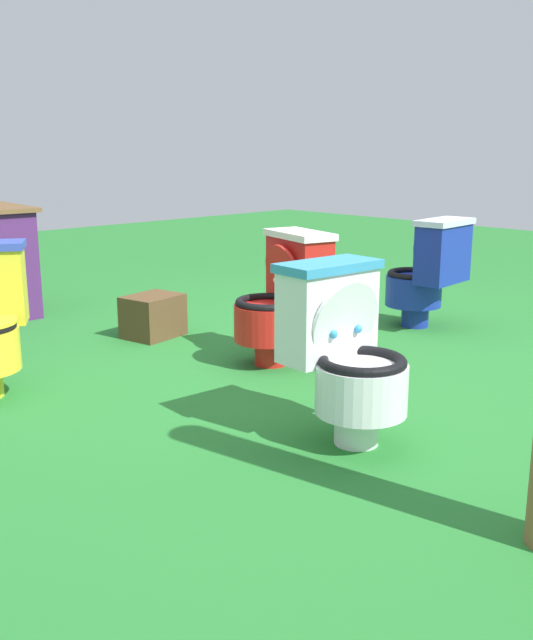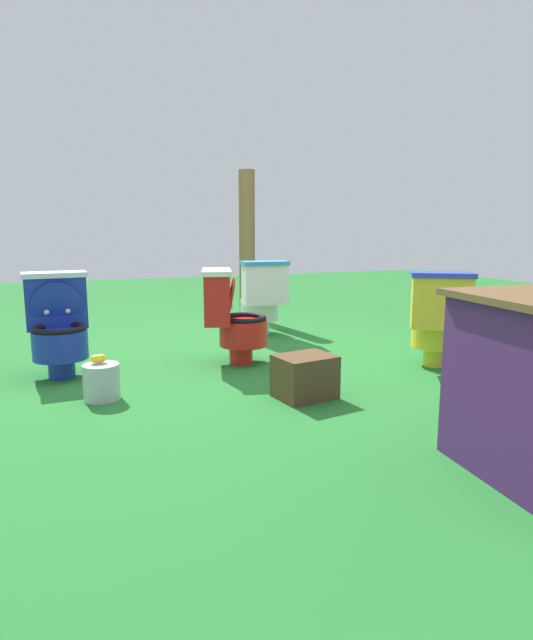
% 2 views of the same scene
% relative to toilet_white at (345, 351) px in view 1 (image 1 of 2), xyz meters
% --- Properties ---
extents(ground, '(14.00, 14.00, 0.00)m').
position_rel_toilet_white_xyz_m(ground, '(0.65, 0.79, -0.37)').
color(ground, '#26752D').
extents(toilet_white, '(0.45, 0.52, 0.73)m').
position_rel_toilet_white_xyz_m(toilet_white, '(0.00, 0.00, 0.00)').
color(toilet_white, white).
rests_on(toilet_white, ground).
extents(toilet_blue, '(0.45, 0.52, 0.73)m').
position_rel_toilet_white_xyz_m(toilet_blue, '(1.82, 0.83, 0.00)').
color(toilet_blue, '#192D9E').
rests_on(toilet_blue, ground).
extents(toilet_red, '(0.58, 0.51, 0.73)m').
position_rel_toilet_white_xyz_m(toilet_red, '(0.58, 0.94, 0.00)').
color(toilet_red, red).
rests_on(toilet_red, ground).
extents(small_crate, '(0.39, 0.33, 0.27)m').
position_rel_toilet_white_xyz_m(small_crate, '(0.40, 1.90, -0.24)').
color(small_crate, brown).
rests_on(small_crate, ground).
extents(lemon_bucket, '(0.22, 0.22, 0.28)m').
position_rel_toilet_white_xyz_m(lemon_bucket, '(1.58, 1.50, -0.26)').
color(lemon_bucket, '#B7B7BF').
rests_on(lemon_bucket, ground).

